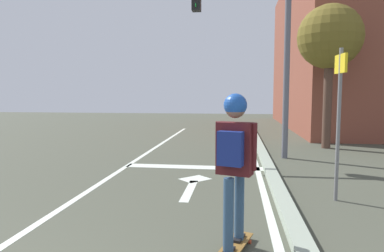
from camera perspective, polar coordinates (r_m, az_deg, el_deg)
name	(u,v)px	position (r m, az deg, el deg)	size (l,w,h in m)	color
lane_line_center	(116,173)	(7.78, -12.70, -7.74)	(0.12, 20.00, 0.01)	silver
lane_line_curbside	(260,178)	(7.33, 11.28, -8.52)	(0.12, 20.00, 0.01)	silver
stop_bar	(194,167)	(8.23, 0.36, -6.90)	(3.29, 0.40, 0.01)	silver
lane_arrow_stem	(189,190)	(6.29, -0.45, -10.74)	(0.16, 1.40, 0.01)	silver
lane_arrow_head	(195,179)	(7.10, 0.52, -8.86)	(0.56, 0.44, 0.01)	silver
curb_strip	(272,175)	(7.33, 13.26, -8.01)	(0.24, 24.00, 0.14)	#97A591
skateboard	(234,247)	(4.01, 7.01, -19.48)	(0.46, 0.88, 0.08)	brown
skater	(234,151)	(3.67, 7.12, -4.14)	(0.45, 0.62, 1.68)	#2E4A69
traffic_signal_mast	(245,29)	(9.64, 8.83, 15.74)	(4.97, 0.34, 5.18)	#5B5C67
street_sign_post	(339,103)	(5.96, 23.49, 3.59)	(0.07, 0.44, 2.48)	slate
roadside_tree	(330,38)	(11.94, 22.12, 13.46)	(2.02, 2.02, 4.58)	#51372B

